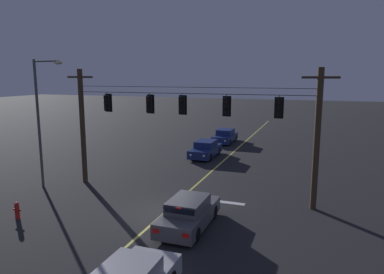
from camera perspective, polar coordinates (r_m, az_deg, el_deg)
ground_plane at (r=18.34m, az=-4.42°, el=-12.09°), size 180.00×180.00×0.00m
lane_centre_stripe at (r=26.49m, az=3.66°, el=-5.13°), size 0.14×60.00×0.01m
stop_bar_paint at (r=19.93m, az=3.65°, el=-10.24°), size 3.40×0.36×0.01m
signal_span_assembly at (r=20.12m, az=-0.96°, el=1.09°), size 15.92×0.32×7.27m
traffic_light_leftmost at (r=22.27m, az=-13.54°, el=5.38°), size 0.48×0.41×1.22m
traffic_light_left_inner at (r=20.85m, az=-6.90°, el=5.29°), size 0.48×0.41×1.22m
traffic_light_centre at (r=20.02m, az=-1.65°, el=5.17°), size 0.48×0.41×1.22m
traffic_light_right_inner at (r=19.24m, az=5.52°, el=4.94°), size 0.48×0.41×1.22m
traffic_light_rightmost at (r=18.76m, az=13.82°, el=4.58°), size 0.48×0.41×1.22m
car_waiting_near_lane at (r=16.50m, az=-0.53°, el=-12.21°), size 1.80×4.33×1.39m
car_oncoming_lead at (r=30.19m, az=2.19°, el=-2.00°), size 1.80×4.42×1.39m
car_oncoming_trailing at (r=36.78m, az=5.36°, el=0.12°), size 1.80×4.42×1.39m
street_lamp_corner at (r=23.02m, az=-23.06°, el=3.74°), size 2.11×0.30×7.81m
fire_hydrant at (r=19.38m, az=-26.41°, el=-10.51°), size 0.44×0.22×0.84m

